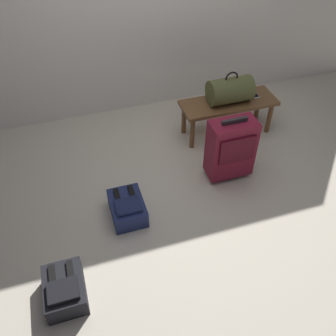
% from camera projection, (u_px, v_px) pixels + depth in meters
% --- Properties ---
extents(ground_plane, '(6.60, 6.60, 0.00)m').
position_uv_depth(ground_plane, '(195.00, 193.00, 3.39)').
color(ground_plane, beige).
extents(bench, '(1.00, 0.36, 0.39)m').
position_uv_depth(bench, '(228.00, 106.00, 3.83)').
color(bench, brown).
rests_on(bench, ground).
extents(duffel_bag_olive, '(0.44, 0.26, 0.34)m').
position_uv_depth(duffel_bag_olive, '(230.00, 90.00, 3.70)').
color(duffel_bag_olive, '#51562D').
rests_on(duffel_bag_olive, bench).
extents(cell_phone, '(0.07, 0.14, 0.01)m').
position_uv_depth(cell_phone, '(254.00, 94.00, 3.88)').
color(cell_phone, silver).
rests_on(cell_phone, bench).
extents(suitcase_upright_burgundy, '(0.42, 0.25, 0.66)m').
position_uv_depth(suitcase_upright_burgundy, '(231.00, 148.00, 3.34)').
color(suitcase_upright_burgundy, maroon).
rests_on(suitcase_upright_burgundy, ground).
extents(backpack_navy, '(0.28, 0.38, 0.21)m').
position_uv_depth(backpack_navy, '(127.00, 208.00, 3.14)').
color(backpack_navy, navy).
rests_on(backpack_navy, ground).
extents(backpack_dark, '(0.28, 0.38, 0.21)m').
position_uv_depth(backpack_dark, '(65.00, 289.00, 2.59)').
color(backpack_dark, black).
rests_on(backpack_dark, ground).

